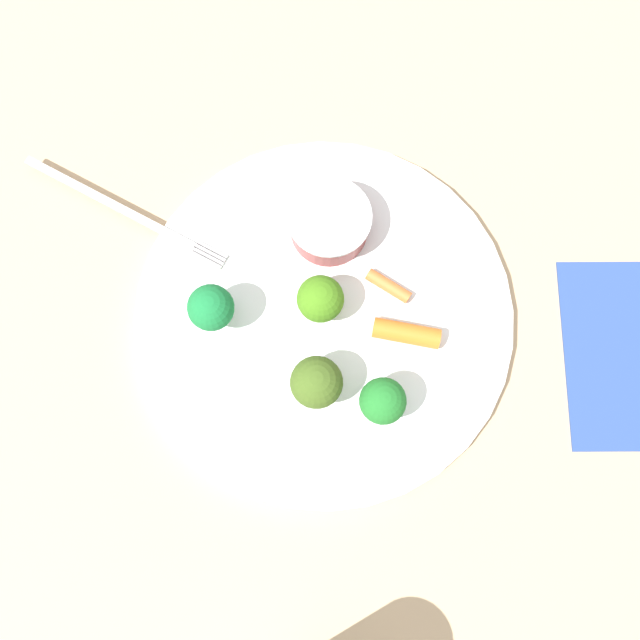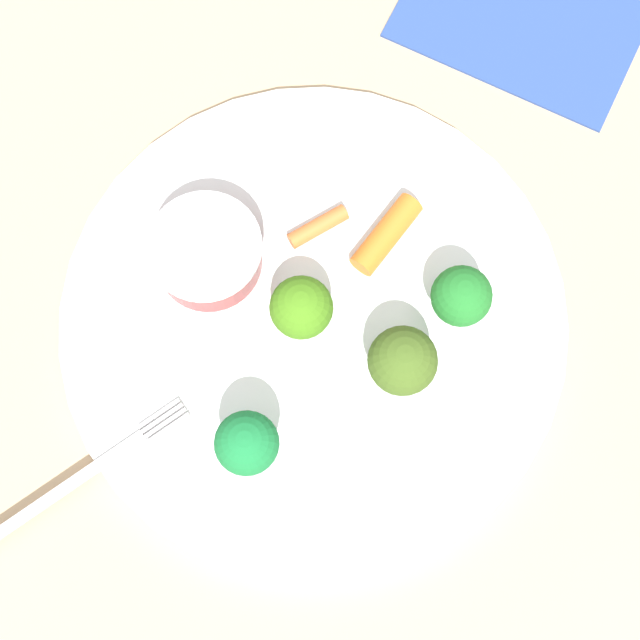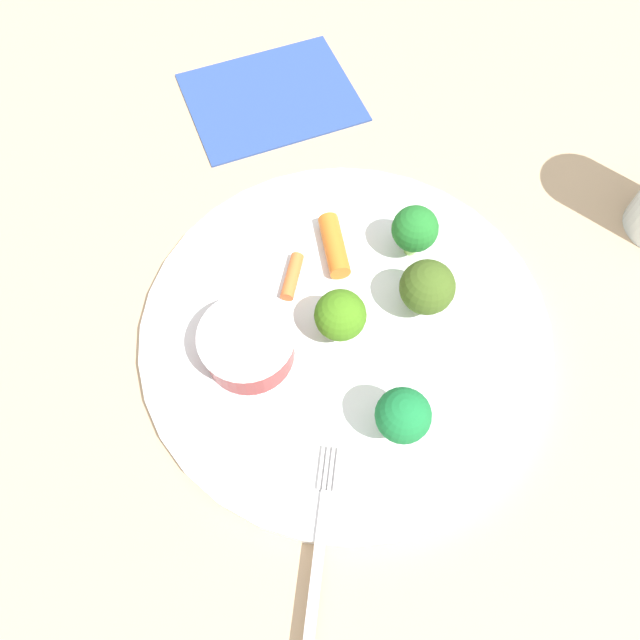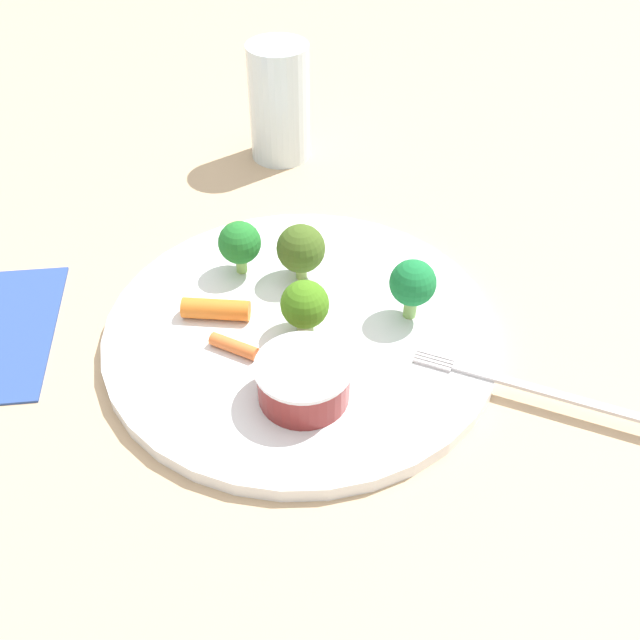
% 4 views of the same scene
% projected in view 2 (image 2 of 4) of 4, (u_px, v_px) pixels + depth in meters
% --- Properties ---
extents(ground_plane, '(2.40, 2.40, 0.00)m').
position_uv_depth(ground_plane, '(314.00, 324.00, 0.59)').
color(ground_plane, tan).
extents(plate, '(0.30, 0.30, 0.01)m').
position_uv_depth(plate, '(314.00, 322.00, 0.58)').
color(plate, white).
rests_on(plate, ground_plane).
extents(sauce_cup, '(0.07, 0.07, 0.03)m').
position_uv_depth(sauce_cup, '(207.00, 253.00, 0.57)').
color(sauce_cup, maroon).
rests_on(sauce_cup, plate).
extents(broccoli_floret_0, '(0.04, 0.04, 0.04)m').
position_uv_depth(broccoli_floret_0, '(301.00, 312.00, 0.55)').
color(broccoli_floret_0, '#94AB68').
rests_on(broccoli_floret_0, plate).
extents(broccoli_floret_1, '(0.04, 0.04, 0.05)m').
position_uv_depth(broccoli_floret_1, '(461.00, 296.00, 0.55)').
color(broccoli_floret_1, '#8CC25F').
rests_on(broccoli_floret_1, plate).
extents(broccoli_floret_2, '(0.04, 0.04, 0.05)m').
position_uv_depth(broccoli_floret_2, '(247.00, 443.00, 0.53)').
color(broccoli_floret_2, '#89BB62').
rests_on(broccoli_floret_2, plate).
extents(broccoli_floret_3, '(0.04, 0.04, 0.05)m').
position_uv_depth(broccoli_floret_3, '(403.00, 361.00, 0.54)').
color(broccoli_floret_3, '#97B75D').
rests_on(broccoli_floret_3, plate).
extents(carrot_stick_0, '(0.04, 0.05, 0.02)m').
position_uv_depth(carrot_stick_0, '(386.00, 235.00, 0.58)').
color(carrot_stick_0, orange).
rests_on(carrot_stick_0, plate).
extents(carrot_stick_1, '(0.04, 0.03, 0.01)m').
position_uv_depth(carrot_stick_1, '(311.00, 226.00, 0.59)').
color(carrot_stick_1, orange).
rests_on(carrot_stick_1, plate).
extents(fork, '(0.16, 0.12, 0.00)m').
position_uv_depth(fork, '(49.00, 500.00, 0.55)').
color(fork, beige).
rests_on(fork, plate).
extents(napkin, '(0.19, 0.18, 0.00)m').
position_uv_depth(napkin, '(527.00, 5.00, 0.64)').
color(napkin, '#2B458A').
rests_on(napkin, ground_plane).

